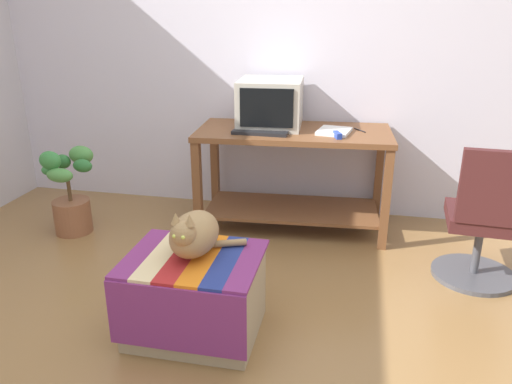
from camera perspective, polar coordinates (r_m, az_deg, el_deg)
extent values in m
plane|color=olive|center=(2.67, -5.08, -17.48)|extent=(14.00, 14.00, 0.00)
cube|color=silver|center=(4.12, 2.88, 15.69)|extent=(8.00, 0.10, 2.60)
cube|color=brown|center=(3.68, -6.68, 0.12)|extent=(0.06, 0.06, 0.74)
cube|color=brown|center=(3.59, 14.59, -0.93)|extent=(0.06, 0.06, 0.74)
cube|color=brown|center=(4.14, 13.81, 1.98)|extent=(0.06, 0.06, 0.74)
cube|color=brown|center=(4.22, -4.69, 2.85)|extent=(0.06, 0.06, 0.74)
cube|color=brown|center=(3.93, 4.09, -1.92)|extent=(1.35, 0.65, 0.02)
cube|color=brown|center=(3.74, 4.32, 6.76)|extent=(1.47, 0.76, 0.04)
cube|color=#BCB7A8|center=(3.86, 1.65, 7.68)|extent=(0.35, 0.37, 0.02)
cube|color=#BCB7A8|center=(3.82, 1.67, 10.11)|extent=(0.50, 0.52, 0.35)
cube|color=black|center=(3.57, 1.20, 9.53)|extent=(0.38, 0.04, 0.27)
cube|color=black|center=(3.61, 0.52, 6.84)|extent=(0.41, 0.16, 0.02)
cube|color=white|center=(3.68, 8.90, 6.86)|extent=(0.26, 0.29, 0.03)
cube|color=tan|center=(2.68, -6.96, -11.71)|extent=(0.65, 0.51, 0.43)
cube|color=#7A2D6B|center=(2.44, -9.18, -14.26)|extent=(0.68, 0.01, 0.34)
cube|color=#7A2D6B|center=(2.67, -13.00, -6.79)|extent=(0.11, 0.55, 0.02)
cube|color=beige|center=(2.63, -10.72, -7.09)|extent=(0.11, 0.55, 0.02)
cube|color=#AD2323|center=(2.59, -8.37, -7.37)|extent=(0.11, 0.55, 0.02)
cube|color=orange|center=(2.56, -5.95, -7.66)|extent=(0.11, 0.55, 0.02)
cube|color=navy|center=(2.53, -3.46, -7.94)|extent=(0.11, 0.55, 0.02)
cube|color=#7A2D6B|center=(2.50, -0.92, -8.21)|extent=(0.11, 0.55, 0.02)
ellipsoid|color=#9E7A4C|center=(2.56, -7.03, -4.76)|extent=(0.25, 0.37, 0.22)
sphere|color=#9E7A4C|center=(2.42, -8.27, -4.73)|extent=(0.13, 0.13, 0.13)
cylinder|color=#9E7A4C|center=(2.64, -4.17, -5.90)|extent=(0.28, 0.14, 0.04)
cone|color=#9E7A4C|center=(2.40, -9.13, -2.98)|extent=(0.05, 0.05, 0.06)
cone|color=#9E7A4C|center=(2.38, -7.59, -3.17)|extent=(0.05, 0.05, 0.06)
sphere|color=#C6D151|center=(2.38, -9.31, -5.00)|extent=(0.02, 0.02, 0.02)
sphere|color=#C6D151|center=(2.36, -8.32, -5.14)|extent=(0.02, 0.02, 0.02)
cylinder|color=brown|center=(4.08, -20.15, -2.60)|extent=(0.28, 0.28, 0.26)
cylinder|color=brown|center=(4.01, -20.53, 0.28)|extent=(0.03, 0.03, 0.18)
ellipsoid|color=#2D7033|center=(3.88, -19.16, 2.84)|extent=(0.15, 0.08, 0.10)
ellipsoid|color=#4C8E42|center=(4.00, -19.31, 4.01)|extent=(0.19, 0.12, 0.14)
ellipsoid|color=#2D7033|center=(4.05, -21.17, 3.26)|extent=(0.13, 0.09, 0.11)
ellipsoid|color=#38843D|center=(4.04, -22.45, 2.30)|extent=(0.13, 0.09, 0.08)
ellipsoid|color=#38843D|center=(3.87, -22.41, 3.34)|extent=(0.17, 0.10, 0.14)
ellipsoid|color=#4C8E42|center=(3.84, -21.46, 1.78)|extent=(0.20, 0.10, 0.10)
cylinder|color=#4C4C51|center=(3.55, 23.49, -8.58)|extent=(0.52, 0.52, 0.03)
cylinder|color=#4C4C51|center=(3.47, 23.92, -5.89)|extent=(0.05, 0.05, 0.34)
cube|color=#471E1E|center=(3.39, 24.42, -2.69)|extent=(0.45, 0.45, 0.08)
cube|color=#471E1E|center=(3.13, 25.54, 0.38)|extent=(0.38, 0.09, 0.44)
cube|color=#2342B7|center=(3.54, 9.25, 6.43)|extent=(0.07, 0.12, 0.04)
cylinder|color=black|center=(3.78, 11.74, 6.91)|extent=(0.09, 0.12, 0.01)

